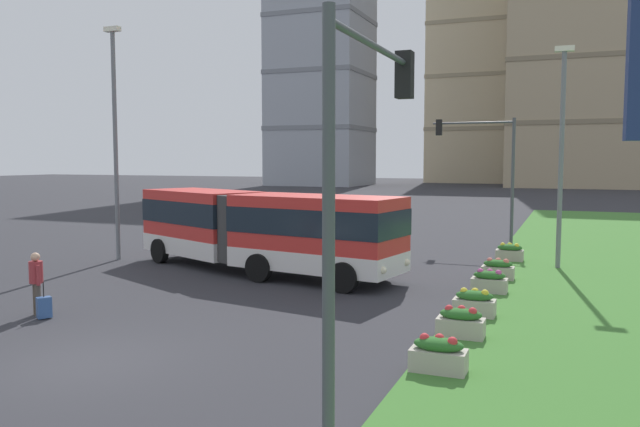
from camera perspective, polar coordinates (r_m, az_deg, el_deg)
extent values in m
plane|color=#2D2D33|center=(14.50, -20.41, -12.49)|extent=(260.00, 260.00, 0.00)
cube|color=red|center=(22.07, -0.30, -1.70)|extent=(6.34, 3.50, 2.55)
cube|color=silver|center=(22.19, -0.30, -4.07)|extent=(6.37, 3.53, 0.70)
cube|color=#19232D|center=(22.02, -0.30, -0.60)|extent=(6.39, 3.55, 0.90)
cube|color=red|center=(26.31, -10.55, -0.71)|extent=(5.77, 4.41, 2.55)
cube|color=silver|center=(26.41, -10.52, -2.71)|extent=(5.79, 4.44, 0.70)
cube|color=#19232D|center=(26.27, -10.56, 0.21)|extent=(5.82, 4.46, 0.90)
cylinder|color=#383838|center=(23.79, -6.43, -1.25)|extent=(2.40, 2.40, 2.45)
cylinder|color=black|center=(22.45, 5.32, -4.76)|extent=(1.03, 0.45, 1.00)
cylinder|color=black|center=(20.28, 2.14, -5.79)|extent=(1.03, 0.45, 1.00)
cylinder|color=black|center=(24.14, -1.94, -4.07)|extent=(1.03, 0.45, 1.00)
cylinder|color=black|center=(22.13, -5.56, -4.90)|extent=(1.03, 0.45, 1.00)
cylinder|color=black|center=(28.21, -9.85, -2.83)|extent=(1.03, 0.66, 1.00)
cylinder|color=black|center=(26.90, -14.26, -3.29)|extent=(1.03, 0.66, 1.00)
sphere|color=#F9EFC6|center=(21.57, 7.81, -4.37)|extent=(0.24, 0.24, 0.24)
sphere|color=#F9EFC6|center=(19.96, 5.70, -5.10)|extent=(0.24, 0.24, 0.24)
cylinder|color=#4C4238|center=(19.14, -24.23, -7.02)|extent=(0.16, 0.16, 0.90)
cylinder|color=#4C4238|center=(18.95, -24.09, -7.13)|extent=(0.16, 0.16, 0.90)
cylinder|color=maroon|center=(18.91, -24.24, -4.85)|extent=(0.36, 0.36, 0.60)
sphere|color=tan|center=(18.84, -24.28, -3.59)|extent=(0.24, 0.24, 0.24)
cylinder|color=maroon|center=(19.14, -24.40, -4.89)|extent=(0.10, 0.10, 0.55)
cylinder|color=maroon|center=(18.68, -24.06, -5.11)|extent=(0.10, 0.10, 0.55)
cube|color=#335693|center=(18.62, -23.62, -7.76)|extent=(0.39, 0.43, 0.56)
cylinder|color=black|center=(18.52, -23.67, -6.28)|extent=(0.03, 0.03, 0.40)
cube|color=#B7AD9E|center=(13.02, 10.62, -12.88)|extent=(1.10, 0.56, 0.44)
ellipsoid|color=#2D6B28|center=(12.93, 10.65, -11.53)|extent=(0.99, 0.50, 0.28)
sphere|color=red|center=(12.96, 9.42, -11.02)|extent=(0.20, 0.20, 0.20)
sphere|color=red|center=(12.98, 10.72, -11.01)|extent=(0.20, 0.20, 0.20)
sphere|color=red|center=(12.80, 11.85, -11.26)|extent=(0.20, 0.20, 0.20)
cube|color=#B7AD9E|center=(15.52, 12.56, -10.00)|extent=(1.10, 0.56, 0.44)
ellipsoid|color=#2D6B28|center=(15.44, 12.58, -8.85)|extent=(0.99, 0.50, 0.28)
sphere|color=red|center=(15.46, 11.56, -8.43)|extent=(0.20, 0.20, 0.20)
sphere|color=red|center=(15.49, 12.64, -8.43)|extent=(0.20, 0.20, 0.20)
sphere|color=red|center=(15.32, 13.60, -8.60)|extent=(0.20, 0.20, 0.20)
cube|color=#B7AD9E|center=(17.62, 13.73, -8.22)|extent=(1.10, 0.56, 0.44)
ellipsoid|color=#2D6B28|center=(17.55, 13.76, -7.21)|extent=(0.99, 0.50, 0.28)
sphere|color=yellow|center=(17.57, 12.85, -6.84)|extent=(0.20, 0.20, 0.20)
sphere|color=yellow|center=(17.61, 13.80, -6.84)|extent=(0.20, 0.20, 0.20)
sphere|color=yellow|center=(17.44, 14.65, -6.97)|extent=(0.20, 0.20, 0.20)
cube|color=#B7AD9E|center=(20.76, 15.01, -6.27)|extent=(1.10, 0.56, 0.44)
ellipsoid|color=#2D6B28|center=(20.70, 15.03, -5.40)|extent=(0.99, 0.50, 0.28)
sphere|color=#D14C99|center=(20.72, 14.27, -5.09)|extent=(0.20, 0.20, 0.20)
sphere|color=#D14C99|center=(20.76, 15.07, -5.09)|extent=(0.20, 0.20, 0.20)
sphere|color=#D14C99|center=(20.59, 15.79, -5.18)|extent=(0.20, 0.20, 0.20)
cube|color=#B7AD9E|center=(23.09, 15.73, -5.16)|extent=(1.10, 0.56, 0.44)
ellipsoid|color=#2D6B28|center=(23.04, 15.75, -4.38)|extent=(0.99, 0.50, 0.28)
sphere|color=#EF7566|center=(23.05, 15.06, -4.10)|extent=(0.20, 0.20, 0.20)
sphere|color=#EF7566|center=(23.10, 15.78, -4.10)|extent=(0.20, 0.20, 0.20)
sphere|color=#EF7566|center=(22.94, 16.43, -4.18)|extent=(0.20, 0.20, 0.20)
cube|color=#B7AD9E|center=(27.38, 16.72, -3.63)|extent=(1.10, 0.56, 0.44)
ellipsoid|color=#2D6B28|center=(27.33, 16.73, -2.96)|extent=(0.99, 0.50, 0.28)
sphere|color=yellow|center=(27.35, 16.15, -2.73)|extent=(0.20, 0.20, 0.20)
sphere|color=yellow|center=(27.40, 16.75, -2.73)|extent=(0.20, 0.20, 0.20)
sphere|color=yellow|center=(27.24, 17.32, -2.79)|extent=(0.20, 0.20, 0.20)
cylinder|color=#474C51|center=(32.32, 16.97, 2.69)|extent=(0.16, 0.16, 6.28)
cylinder|color=#474C51|center=(32.58, 13.61, 7.96)|extent=(3.95, 0.10, 0.10)
cube|color=black|center=(32.85, 10.68, 7.63)|extent=(0.28, 0.28, 0.80)
sphere|color=red|center=(32.87, 10.69, 8.07)|extent=(0.16, 0.16, 0.16)
sphere|color=yellow|center=(32.85, 10.68, 7.61)|extent=(0.16, 0.16, 0.16)
sphere|color=green|center=(32.84, 10.67, 7.16)|extent=(0.16, 0.16, 0.16)
cylinder|color=#474C51|center=(7.79, 0.78, -3.98)|extent=(0.16, 0.16, 6.11)
cylinder|color=#474C51|center=(9.70, 5.13, 14.70)|extent=(0.10, 3.93, 0.10)
cube|color=black|center=(11.25, 7.63, 12.27)|extent=(0.28, 0.28, 0.80)
sphere|color=red|center=(11.29, 7.64, 13.53)|extent=(0.16, 0.16, 0.16)
sphere|color=yellow|center=(11.25, 7.63, 12.22)|extent=(0.16, 0.16, 0.16)
sphere|color=green|center=(11.22, 7.61, 10.91)|extent=(0.16, 0.16, 0.16)
cylinder|color=slate|center=(28.01, -17.95, 5.69)|extent=(0.18, 0.18, 9.53)
cube|color=white|center=(28.52, -18.22, 15.51)|extent=(0.70, 0.28, 0.20)
cylinder|color=slate|center=(25.88, 20.91, 4.35)|extent=(0.18, 0.18, 8.31)
cube|color=white|center=(26.22, 21.20, 13.69)|extent=(0.70, 0.28, 0.20)
cube|color=#9EA3AD|center=(108.59, 0.11, 16.88)|extent=(14.82, 14.19, 53.61)
cube|color=gray|center=(106.34, 0.11, 7.60)|extent=(15.02, 14.39, 0.70)
cube|color=gray|center=(107.14, 0.11, 12.38)|extent=(15.02, 14.39, 0.70)
cube|color=gray|center=(108.66, 0.11, 17.06)|extent=(15.02, 14.39, 0.70)
cube|color=beige|center=(124.51, 15.00, 11.45)|extent=(20.60, 16.73, 37.68)
cube|color=#9C8D6E|center=(123.77, 14.91, 7.28)|extent=(20.80, 16.93, 0.70)
cube|color=#9C8D6E|center=(124.55, 15.01, 11.61)|extent=(20.80, 16.93, 0.70)
cube|color=#9C8D6E|center=(126.03, 15.11, 15.87)|extent=(20.80, 16.93, 0.70)
cube|color=tan|center=(107.17, 22.39, 14.78)|extent=(20.05, 14.31, 46.64)
cube|color=#85765B|center=(105.60, 22.15, 7.48)|extent=(20.25, 14.51, 0.70)
cube|color=#85765B|center=(106.49, 22.32, 12.49)|extent=(20.25, 14.51, 0.70)
cube|color=#85765B|center=(108.18, 22.48, 17.39)|extent=(20.25, 14.51, 0.70)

